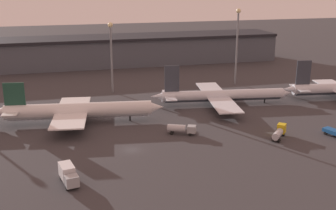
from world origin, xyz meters
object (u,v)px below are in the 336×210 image
Objects in this scene: airplane_1 at (77,111)px; airplane_2 at (221,95)px; service_vehicle_3 at (334,132)px; service_vehicle_0 at (181,129)px; service_vehicle_2 at (68,174)px; service_vehicle_1 at (279,132)px.

airplane_2 reaches higher than airplane_1.
airplane_2 is at bearing -171.53° from service_vehicle_3.
service_vehicle_0 is (26.33, -16.74, -2.05)m from airplane_1.
service_vehicle_2 reaches higher than service_vehicle_3.
airplane_2 reaches higher than service_vehicle_3.
airplane_1 is 31.27m from service_vehicle_0.
airplane_2 is 31.38m from service_vehicle_0.
service_vehicle_0 is 36.95m from service_vehicle_2.
service_vehicle_0 is at bearing 113.28° from service_vehicle_2.
service_vehicle_3 is (18.12, -35.24, -1.90)m from airplane_2.
service_vehicle_2 is 1.25× the size of service_vehicle_3.
airplane_1 is at bearing -132.33° from service_vehicle_3.
airplane_2 is at bearing 119.61° from service_vehicle_2.
service_vehicle_2 reaches higher than service_vehicle_0.
airplane_2 is 39.67m from service_vehicle_3.
service_vehicle_2 is at bearing -120.61° from service_vehicle_0.
service_vehicle_0 is at bearing 111.75° from service_vehicle_1.
service_vehicle_2 is at bearing 145.22° from service_vehicle_1.
airplane_1 is 47.55m from airplane_2.
service_vehicle_1 is 0.87× the size of service_vehicle_2.
service_vehicle_1 is 1.09× the size of service_vehicle_3.
service_vehicle_2 reaches higher than service_vehicle_1.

